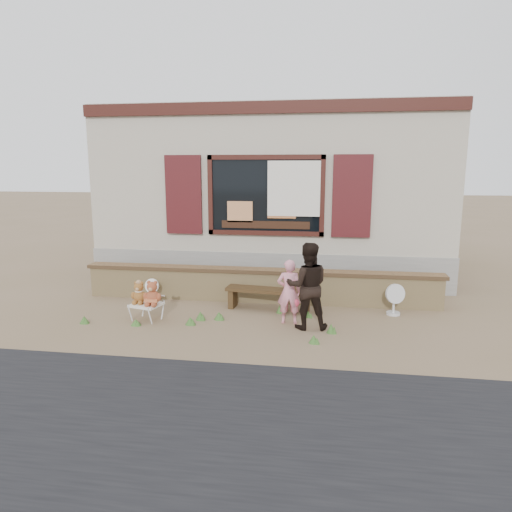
% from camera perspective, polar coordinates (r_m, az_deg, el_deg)
% --- Properties ---
extents(ground, '(80.00, 80.00, 0.00)m').
position_cam_1_polar(ground, '(8.24, -0.63, -7.63)').
color(ground, brown).
rests_on(ground, ground).
extents(shopfront, '(8.04, 5.13, 4.00)m').
position_cam_1_polar(shopfront, '(12.28, 2.74, 8.01)').
color(shopfront, gray).
rests_on(shopfront, ground).
extents(brick_wall, '(7.10, 0.36, 0.67)m').
position_cam_1_polar(brick_wall, '(9.09, 0.38, -3.61)').
color(brick_wall, tan).
rests_on(brick_wall, ground).
extents(bench, '(1.64, 0.52, 0.41)m').
position_cam_1_polar(bench, '(8.55, 1.59, -4.83)').
color(bench, '#332312').
rests_on(bench, ground).
extents(folding_chair, '(0.58, 0.54, 0.30)m').
position_cam_1_polar(folding_chair, '(8.23, -13.54, -6.00)').
color(folding_chair, white).
rests_on(folding_chair, ground).
extents(teddy_bear_left, '(0.34, 0.31, 0.39)m').
position_cam_1_polar(teddy_bear_left, '(8.25, -14.39, -4.37)').
color(teddy_bear_left, brown).
rests_on(teddy_bear_left, folding_chair).
extents(teddy_bear_right, '(0.38, 0.35, 0.44)m').
position_cam_1_polar(teddy_bear_right, '(8.08, -12.81, -4.47)').
color(teddy_bear_right, brown).
rests_on(teddy_bear_right, folding_chair).
extents(child, '(0.42, 0.29, 1.12)m').
position_cam_1_polar(child, '(7.80, 4.14, -4.46)').
color(child, pink).
rests_on(child, ground).
extents(adult, '(0.76, 0.63, 1.45)m').
position_cam_1_polar(adult, '(7.54, 6.44, -3.73)').
color(adult, black).
rests_on(adult, ground).
extents(fan_left, '(0.30, 0.20, 0.47)m').
position_cam_1_polar(fan_left, '(9.36, -12.78, -4.13)').
color(fan_left, white).
rests_on(fan_left, ground).
extents(fan_right, '(0.38, 0.25, 0.58)m').
position_cam_1_polar(fan_right, '(8.65, 16.87, -5.18)').
color(fan_right, silver).
rests_on(fan_right, ground).
extents(grass_tufts, '(4.35, 1.52, 0.16)m').
position_cam_1_polar(grass_tufts, '(7.88, -4.89, -8.03)').
color(grass_tufts, '#3B6428').
rests_on(grass_tufts, ground).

